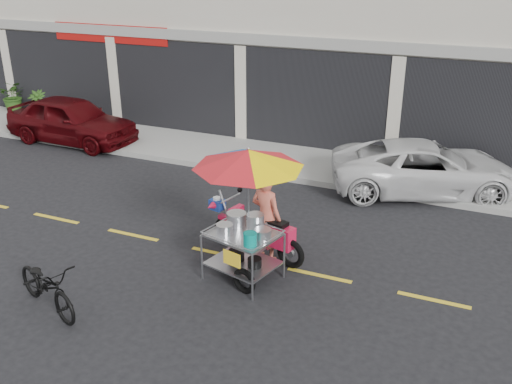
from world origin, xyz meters
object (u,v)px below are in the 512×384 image
at_px(food_vendor_rig, 253,192).
at_px(white_pickup, 426,168).
at_px(maroon_sedan, 72,120).
at_px(near_bicycle, 47,286).

bearing_deg(food_vendor_rig, white_pickup, 79.16).
height_order(maroon_sedan, near_bicycle, maroon_sedan).
xyz_separation_m(maroon_sedan, food_vendor_rig, (8.03, -4.75, 0.85)).
bearing_deg(food_vendor_rig, maroon_sedan, 163.54).
height_order(white_pickup, near_bicycle, white_pickup).
height_order(maroon_sedan, food_vendor_rig, food_vendor_rig).
bearing_deg(near_bicycle, maroon_sedan, 57.93).
bearing_deg(maroon_sedan, food_vendor_rig, -118.47).
height_order(white_pickup, food_vendor_rig, food_vendor_rig).
height_order(maroon_sedan, white_pickup, maroon_sedan).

